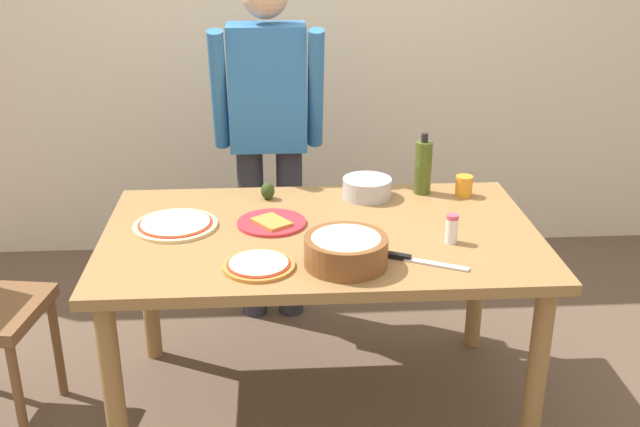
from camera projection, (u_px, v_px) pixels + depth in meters
The scene contains 14 objects.
ground at pixel (321, 403), 3.09m from camera, with size 8.00×8.00×0.00m, color brown.
wall_back at pixel (302, 19), 4.08m from camera, with size 5.60×0.10×2.60m, color beige.
dining_table at pixel (321, 254), 2.84m from camera, with size 1.60×0.96×0.76m.
person_cook at pixel (268, 128), 3.43m from camera, with size 0.49×0.25×1.62m.
pizza_raw_on_board at pixel (175, 225), 2.84m from camera, with size 0.31×0.31×0.02m.
pizza_cooked_on_tray at pixel (259, 265), 2.52m from camera, with size 0.24×0.24×0.02m.
plate_with_slice at pixel (272, 223), 2.86m from camera, with size 0.26×0.26×0.02m.
popcorn_bowl at pixel (346, 248), 2.52m from camera, with size 0.28×0.28×0.11m.
mixing_bowl_steel at pixel (367, 188), 3.12m from camera, with size 0.20×0.20×0.08m.
olive_oil_bottle at pixel (423, 167), 3.13m from camera, with size 0.07×0.07×0.26m.
cup_orange at pixel (464, 186), 3.13m from camera, with size 0.07×0.07×0.09m, color orange.
salt_shaker at pixel (452, 229), 2.69m from camera, with size 0.04×0.04×0.11m.
chef_knife at pixel (416, 260), 2.57m from camera, with size 0.27×0.15×0.02m.
avocado at pixel (268, 191), 3.10m from camera, with size 0.06×0.06×0.07m, color #2D4219.
Camera 1 is at (-0.17, -2.57, 1.88)m, focal length 42.81 mm.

